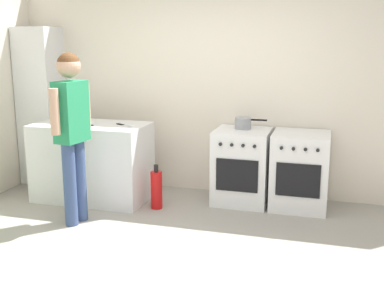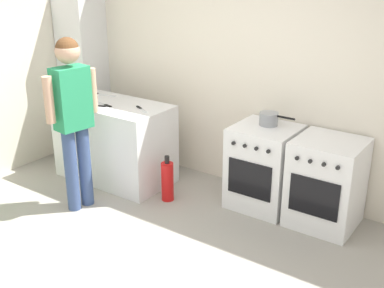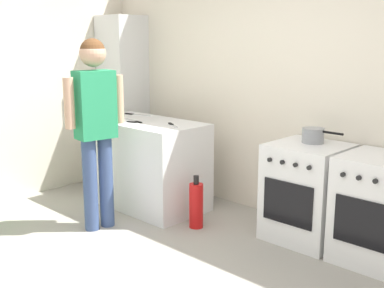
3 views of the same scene
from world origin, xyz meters
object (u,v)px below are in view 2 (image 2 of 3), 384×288
Objects in this scene: knife_carving at (103,104)px; fire_extinguisher at (167,181)px; knife_bread at (102,94)px; person at (73,109)px; knife_utility at (141,109)px; knife_chef at (94,105)px; oven_left at (264,167)px; larder_cabinet at (84,76)px; oven_right at (326,183)px; pot at (269,119)px.

knife_carving is 0.66× the size of fire_extinguisher.
person is at bearing -59.54° from knife_bread.
knife_utility and knife_chef have the same top height.
knife_bread is 0.46m from knife_chef.
fire_extinguisher is (0.89, -0.01, -0.69)m from knife_carving.
oven_left is at bearing 14.80° from knife_carving.
knife_chef is at bearing -175.36° from fire_extinguisher.
person is (-1.52, -1.10, 0.62)m from oven_left.
knife_utility is at bearing 20.37° from knife_chef.
knife_chef is 1.08m from larder_cabinet.
knife_utility reaches higher than oven_right.
knife_bread is 0.79m from knife_utility.
oven_right is 2.51m from person.
pot is 0.21× the size of person.
oven_left is 0.49m from pot.
oven_right is 1.61m from fire_extinguisher.
knife_chef is 0.18× the size of person.
pot is 1.11× the size of knife_carving.
knife_bread is 1.08m from person.
pot is 1.83m from knife_carving.
oven_right is 3.60× the size of knife_utility.
fire_extinguisher is at bearing -14.80° from knife_utility.
pot reaches higher than knife_utility.
oven_left is at bearing -81.64° from pot.
oven_left is 3.60× the size of knife_utility.
knife_chef is at bearing -160.69° from pot.
oven_right is 2.32× the size of pot.
knife_chef is at bearing -167.28° from oven_right.
oven_left is 1.94m from knife_chef.
person is at bearing -62.84° from knife_chef.
pot is 0.73× the size of fire_extinguisher.
knife_carving is at bearing -43.77° from knife_bread.
fire_extinguisher is at bearing 43.98° from person.
oven_right is at bearing 17.43° from fire_extinguisher.
oven_right is 2.45× the size of knife_bread.
oven_left is 2.58× the size of knife_carving.
knife_carving is 0.70m from person.
pot is 2.64m from larder_cabinet.
larder_cabinet is at bearing 179.38° from pot.
knife_utility is (0.77, -0.19, 0.00)m from knife_bread.
pot reaches higher than oven_right.
knife_utility is at bearing -161.10° from pot.
larder_cabinet reaches higher than oven_left.
knife_utility is 0.72× the size of knife_carving.
knife_utility and knife_carving have the same top height.
larder_cabinet is at bearing 142.38° from knife_chef.
knife_utility reaches higher than fire_extinguisher.
knife_carving reaches higher than oven_right.
fire_extinguisher is at bearing -162.57° from oven_right.
knife_utility is at bearing -169.36° from oven_right.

